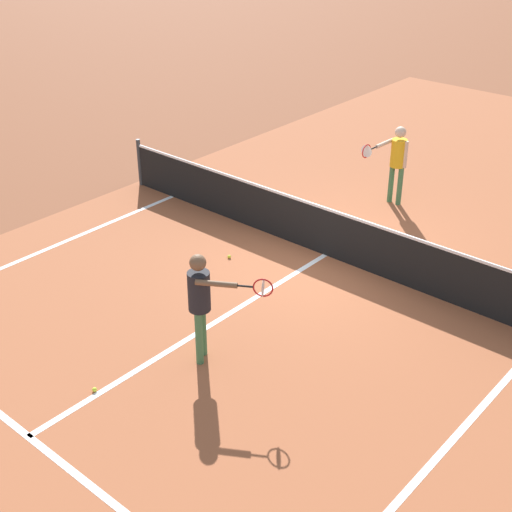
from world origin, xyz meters
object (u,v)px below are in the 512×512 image
object	(u,v)px
player_far	(397,157)
tennis_ball_near_net	(229,257)
player_near	(201,296)
tennis_ball_mid_court	(94,390)
net	(327,231)

from	to	relation	value
player_far	tennis_ball_near_net	size ratio (longest dim) A/B	25.67
player_near	tennis_ball_near_net	xyz separation A→B (m)	(-1.80, 2.50, -1.05)
tennis_ball_near_net	tennis_ball_mid_court	xyz separation A→B (m)	(1.19, -4.03, 0.00)
player_far	tennis_ball_mid_court	xyz separation A→B (m)	(0.20, -8.12, -1.02)
net	player_near	world-z (taller)	player_near
player_near	player_far	bearing A→B (deg)	96.98
net	player_near	xyz separation A→B (m)	(0.53, -3.76, 0.59)
net	tennis_ball_near_net	xyz separation A→B (m)	(-1.27, -1.26, -0.46)
player_far	net	bearing A→B (deg)	-84.37
net	tennis_ball_near_net	distance (m)	1.85
net	tennis_ball_mid_court	size ratio (longest dim) A/B	156.89
net	tennis_ball_mid_court	distance (m)	5.31
player_near	player_far	xyz separation A→B (m)	(-0.81, 6.59, -0.02)
player_near	player_far	size ratio (longest dim) A/B	1.02
player_far	tennis_ball_mid_court	size ratio (longest dim) A/B	25.67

